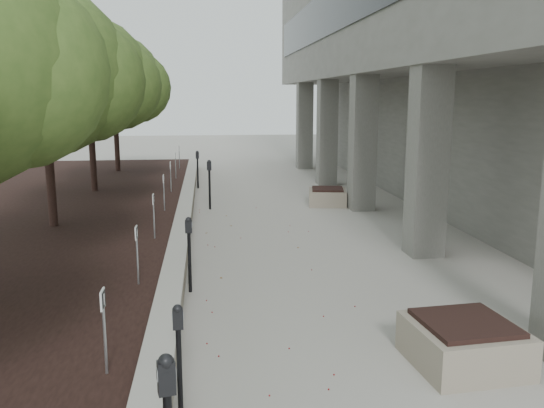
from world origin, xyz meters
TOP-DOWN VIEW (x-y plane):
  - retaining_wall at (-1.82, 9.00)m, footprint 0.39×26.00m
  - planting_bed at (-5.50, 9.00)m, footprint 7.00×26.00m
  - crabapple_tree_3 at (-4.80, 8.00)m, footprint 4.60×4.00m
  - crabapple_tree_4 at (-4.80, 13.00)m, footprint 4.60×4.00m
  - crabapple_tree_5 at (-4.80, 18.00)m, footprint 4.60×4.00m
  - parking_sign_2 at (-2.35, 0.50)m, footprint 0.04×0.22m
  - parking_sign_3 at (-2.35, 3.50)m, footprint 0.04×0.22m
  - parking_sign_4 at (-2.35, 6.50)m, footprint 0.04×0.22m
  - parking_sign_5 at (-2.35, 9.50)m, footprint 0.04×0.22m
  - parking_sign_6 at (-2.35, 12.50)m, footprint 0.04×0.22m
  - parking_sign_7 at (-2.35, 15.50)m, footprint 0.04×0.22m
  - parking_sign_8 at (-2.35, 18.50)m, footprint 0.04×0.22m
  - parking_meter_2 at (-1.55, 0.19)m, footprint 0.13×0.10m
  - parking_meter_3 at (-1.55, 4.16)m, footprint 0.14×0.10m
  - parking_meter_4 at (-1.14, 11.53)m, footprint 0.16×0.13m
  - parking_meter_5 at (-1.55, 15.58)m, footprint 0.15×0.11m
  - planter_front at (1.97, 1.00)m, footprint 1.39×1.39m
  - planter_back at (2.55, 11.83)m, footprint 1.33×1.33m
  - berry_scatter at (-0.10, 5.00)m, footprint 3.30×14.10m

SIDE VIEW (x-z plane):
  - berry_scatter at x=-0.10m, z-range 0.00..0.02m
  - planting_bed at x=-5.50m, z-range 0.00..0.40m
  - retaining_wall at x=-1.82m, z-range 0.00..0.50m
  - planter_back at x=2.55m, z-range 0.00..0.54m
  - planter_front at x=1.97m, z-range 0.00..0.60m
  - parking_meter_2 at x=-1.55m, z-range 0.00..1.28m
  - parking_meter_3 at x=-1.55m, z-range 0.00..1.34m
  - parking_meter_5 at x=-1.55m, z-range 0.00..1.41m
  - parking_meter_4 at x=-1.14m, z-range 0.00..1.51m
  - parking_sign_2 at x=-2.35m, z-range 0.40..1.36m
  - parking_sign_3 at x=-2.35m, z-range 0.40..1.36m
  - parking_sign_4 at x=-2.35m, z-range 0.40..1.36m
  - parking_sign_5 at x=-2.35m, z-range 0.40..1.36m
  - parking_sign_6 at x=-2.35m, z-range 0.40..1.36m
  - parking_sign_7 at x=-2.35m, z-range 0.40..1.36m
  - parking_sign_8 at x=-2.35m, z-range 0.40..1.36m
  - crabapple_tree_3 at x=-4.80m, z-range 0.40..5.84m
  - crabapple_tree_4 at x=-4.80m, z-range 0.40..5.84m
  - crabapple_tree_5 at x=-4.80m, z-range 0.40..5.84m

